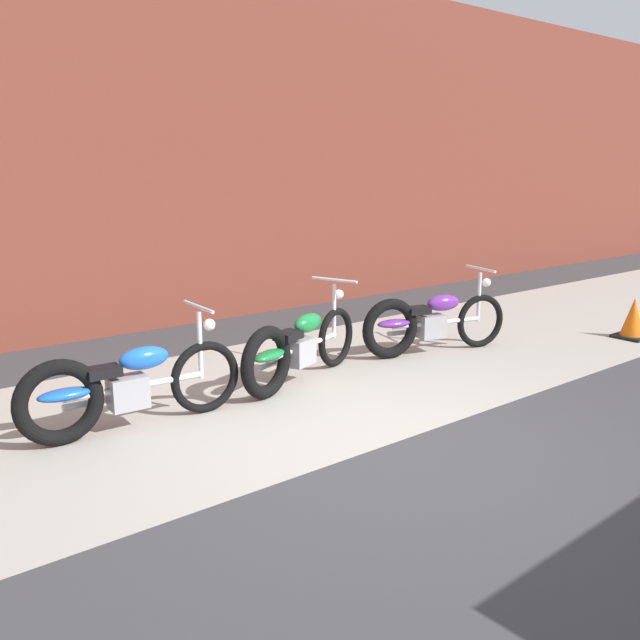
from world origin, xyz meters
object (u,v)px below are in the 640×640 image
at_px(motorcycle_green, 295,348).
at_px(motorcycle_blue, 119,387).
at_px(motorcycle_purple, 426,322).
at_px(traffic_cone, 633,320).

bearing_deg(motorcycle_green, motorcycle_blue, 164.03).
bearing_deg(motorcycle_purple, motorcycle_green, -165.87).
bearing_deg(motorcycle_purple, motorcycle_blue, -164.07).
bearing_deg(traffic_cone, motorcycle_green, 165.61).
bearing_deg(motorcycle_blue, traffic_cone, -6.56).
distance_m(motorcycle_blue, motorcycle_green, 1.94).
relative_size(motorcycle_blue, traffic_cone, 3.65).
relative_size(motorcycle_blue, motorcycle_purple, 1.02).
bearing_deg(traffic_cone, motorcycle_blue, 170.50).
xyz_separation_m(motorcycle_blue, motorcycle_purple, (3.88, 0.07, 0.00)).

